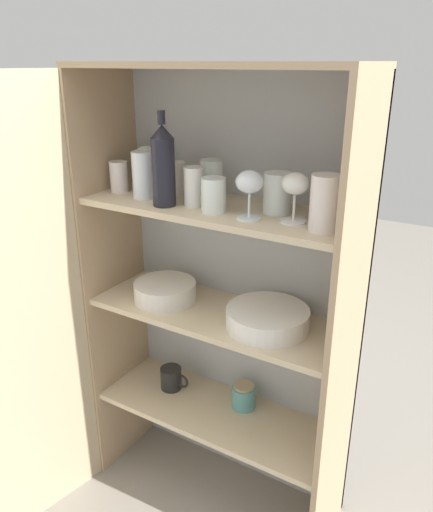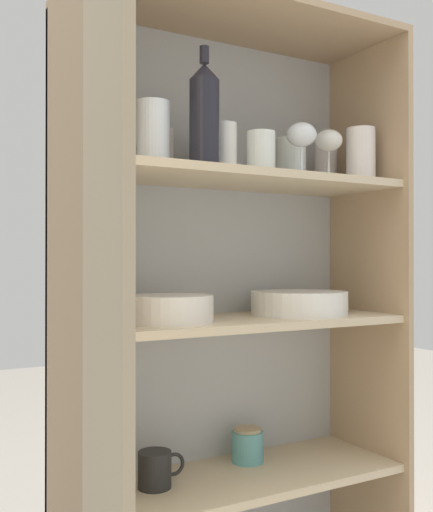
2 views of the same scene
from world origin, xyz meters
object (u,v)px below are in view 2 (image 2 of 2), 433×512
(wine_bottle, at_px, (204,114))
(storage_jar, at_px, (248,445))
(mixing_bowl_large, at_px, (168,307))
(coffee_mug_primary, at_px, (156,469))
(plate_stack_white, at_px, (299,303))

(wine_bottle, height_order, storage_jar, wine_bottle)
(mixing_bowl_large, distance_m, coffee_mug_primary, 0.39)
(wine_bottle, xyz_separation_m, storage_jar, (0.21, 0.15, -0.83))
(wine_bottle, height_order, mixing_bowl_large, wine_bottle)
(coffee_mug_primary, relative_size, storage_jar, 1.30)
(wine_bottle, relative_size, plate_stack_white, 1.08)
(wine_bottle, distance_m, coffee_mug_primary, 0.84)
(coffee_mug_primary, bearing_deg, storage_jar, 8.85)
(mixing_bowl_large, bearing_deg, wine_bottle, -45.97)
(mixing_bowl_large, bearing_deg, coffee_mug_primary, 112.37)
(wine_bottle, bearing_deg, mixing_bowl_large, 134.03)
(mixing_bowl_large, bearing_deg, storage_jar, 16.86)
(wine_bottle, distance_m, plate_stack_white, 0.56)
(storage_jar, bearing_deg, coffee_mug_primary, -171.15)
(storage_jar, bearing_deg, mixing_bowl_large, -163.14)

